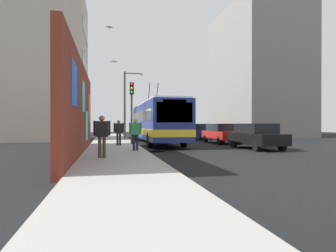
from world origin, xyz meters
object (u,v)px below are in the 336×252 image
Objects in this scene: parked_car_navy at (198,131)px; traffic_light at (132,103)px; pedestrian_midblock at (119,130)px; pedestrian_near_wall at (102,133)px; pedestrian_at_curb at (135,132)px; parked_car_silver at (184,130)px; street_lamp at (127,100)px; parked_car_black at (256,136)px; city_bus at (157,121)px; parked_car_red at (221,133)px.

traffic_light is at bearing 136.59° from parked_car_navy.
pedestrian_midblock is 0.39× the size of traffic_light.
pedestrian_near_wall is 3.52m from pedestrian_at_curb.
pedestrian_near_wall is 1.04× the size of pedestrian_midblock.
parked_car_navy is 2.75× the size of pedestrian_at_curb.
pedestrian_near_wall is at bearing 172.18° from pedestrian_midblock.
parked_car_silver is 2.45× the size of pedestrian_at_curb.
traffic_light is 6.59m from street_lamp.
parked_car_navy is at bearing -30.44° from pedestrian_at_curb.
pedestrian_near_wall is (-21.52, 9.26, 0.36)m from parked_car_silver.
street_lamp is at bearing 132.98° from parked_car_silver.
parked_car_black is at bearing -108.22° from pedestrian_midblock.
pedestrian_at_curb is at bearing 149.56° from parked_car_navy.
parked_car_navy and parked_car_silver have the same top height.
parked_car_black is 8.64m from traffic_light.
traffic_light is (-2.28, 2.15, 1.27)m from city_bus.
parked_car_silver is at bearing 0.00° from parked_car_navy.
parked_car_black is at bearing -145.49° from street_lamp.
pedestrian_at_curb is at bearing 131.63° from parked_car_red.
traffic_light is at bearing 61.62° from parked_car_black.
parked_car_silver is at bearing -23.28° from pedestrian_near_wall.
parked_car_red is at bearing -0.00° from parked_car_black.
pedestrian_midblock is at bearing -7.82° from pedestrian_near_wall.
traffic_light reaches higher than pedestrian_near_wall.
street_lamp reaches higher than parked_car_red.
pedestrian_midblock is (-9.01, 8.30, 0.30)m from parked_car_navy.
parked_car_silver is 15.36m from traffic_light.
parked_car_navy is 1.07× the size of traffic_light.
traffic_light reaches higher than parked_car_black.
parked_car_navy is at bearing -42.66° from pedestrian_midblock.
parked_car_silver is at bearing -29.72° from pedestrian_midblock.
parked_car_silver is (17.27, 0.00, -0.00)m from parked_car_black.
parked_car_black is at bearing -180.00° from parked_car_navy.
pedestrian_near_wall is (-10.50, 4.06, -0.60)m from city_bus.
parked_car_red is 1.14× the size of parked_car_silver.
city_bus is at bearing -41.40° from pedestrian_midblock.
city_bus is 7.58× the size of pedestrian_midblock.
pedestrian_midblock reaches higher than parked_car_red.
pedestrian_midblock reaches higher than parked_car_silver.
pedestrian_near_wall is (-4.25, 9.26, 0.35)m from parked_car_black.
city_bus is 2.71× the size of parked_car_red.
city_bus reaches higher than parked_car_silver.
parked_car_red is at bearing -180.00° from parked_car_navy.
parked_car_silver is at bearing 0.00° from parked_car_black.
city_bus is at bearing -17.81° from pedestrian_at_curb.
parked_car_silver is 2.45× the size of pedestrian_midblock.
city_bus is 2.94× the size of traffic_light.
traffic_light is 0.69× the size of street_lamp.
traffic_light is (1.24, -0.95, 1.92)m from pedestrian_midblock.
pedestrian_near_wall is 15.14m from street_lamp.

